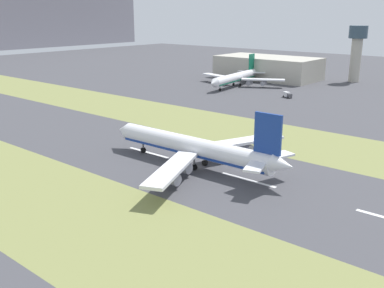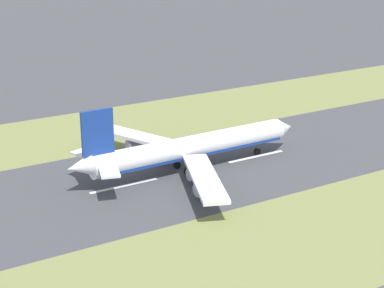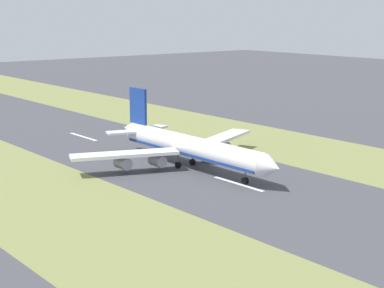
{
  "view_description": "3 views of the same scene",
  "coord_description": "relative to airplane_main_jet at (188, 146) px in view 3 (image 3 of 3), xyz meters",
  "views": [
    {
      "loc": [
        -101.24,
        -81.59,
        45.65
      ],
      "look_at": [
        -0.91,
        2.89,
        7.0
      ],
      "focal_mm": 42.0,
      "sensor_mm": 36.0,
      "label": 1
    },
    {
      "loc": [
        133.28,
        -76.8,
        62.25
      ],
      "look_at": [
        -0.91,
        2.89,
        7.0
      ],
      "focal_mm": 60.0,
      "sensor_mm": 36.0,
      "label": 2
    },
    {
      "loc": [
        107.3,
        138.79,
        42.98
      ],
      "look_at": [
        -0.91,
        2.89,
        7.0
      ],
      "focal_mm": 60.0,
      "sensor_mm": 36.0,
      "label": 3
    }
  ],
  "objects": [
    {
      "name": "airplane_main_jet",
      "position": [
        0.0,
        0.0,
        0.0
      ],
      "size": [
        64.13,
        67.07,
        20.2
      ],
      "color": "white",
      "rests_on": "ground"
    },
    {
      "name": "centreline_dash_near",
      "position": [
        0.89,
        -58.09,
        -6.01
      ],
      "size": [
        1.2,
        18.0,
        0.01
      ],
      "primitive_type": "cube",
      "color": "silver",
      "rests_on": "ground"
    },
    {
      "name": "grass_median_west",
      "position": [
        -44.11,
        -0.99,
        -6.02
      ],
      "size": [
        40.0,
        600.0,
        0.01
      ],
      "primitive_type": "cube",
      "color": "olive",
      "rests_on": "ground"
    },
    {
      "name": "grass_median_east",
      "position": [
        45.89,
        -0.99,
        -6.02
      ],
      "size": [
        40.0,
        600.0,
        0.01
      ],
      "primitive_type": "cube",
      "color": "olive",
      "rests_on": "ground"
    },
    {
      "name": "centreline_dash_far",
      "position": [
        0.89,
        21.91,
        -6.01
      ],
      "size": [
        1.2,
        18.0,
        0.01
      ],
      "primitive_type": "cube",
      "color": "silver",
      "rests_on": "ground"
    },
    {
      "name": "centreline_dash_mid",
      "position": [
        0.89,
        -18.09,
        -6.01
      ],
      "size": [
        1.2,
        18.0,
        0.01
      ],
      "primitive_type": "cube",
      "color": "silver",
      "rests_on": "ground"
    },
    {
      "name": "ground_plane",
      "position": [
        0.89,
        -0.99,
        -6.02
      ],
      "size": [
        800.0,
        800.0,
        0.0
      ],
      "primitive_type": "plane",
      "color": "#424247"
    }
  ]
}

